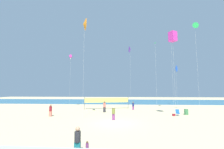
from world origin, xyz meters
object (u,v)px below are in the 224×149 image
(kite_green_diamond, at_px, (155,47))
(mother_figure, at_px, (78,140))
(folding_beach_chair, at_px, (178,112))
(volleyball_net, at_px, (107,101))
(kite_blue_tube, at_px, (171,39))
(kite_blue_delta, at_px, (176,69))
(toddler_figure, at_px, (87,147))
(beachgoer_maroon_shirt, at_px, (51,110))
(trash_barrel, at_px, (186,112))
(beach_handbag, at_px, (174,115))
(kite_orange_delta, at_px, (84,24))
(beachgoer_coral_shirt, at_px, (104,106))
(kite_magenta_box, at_px, (173,37))
(kite_violet_delta, at_px, (130,50))
(kite_green_delta, at_px, (195,26))
(beachgoer_navy_shirt, at_px, (133,106))
(kite_magenta_tube, at_px, (71,57))
(beachgoer_olive_shirt, at_px, (113,113))

(kite_green_diamond, bearing_deg, mother_figure, -116.45)
(folding_beach_chair, bearing_deg, volleyball_net, 139.64)
(folding_beach_chair, relative_size, kite_blue_tube, 0.06)
(kite_green_diamond, distance_m, kite_blue_delta, 13.73)
(toddler_figure, xyz_separation_m, beachgoer_maroon_shirt, (-8.21, 12.08, 0.48))
(mother_figure, xyz_separation_m, kite_green_diamond, (8.41, 16.90, 10.29))
(trash_barrel, height_order, beach_handbag, trash_barrel)
(folding_beach_chair, relative_size, kite_orange_delta, 0.06)
(beachgoer_coral_shirt, xyz_separation_m, kite_orange_delta, (-2.22, -5.73, 12.00))
(beachgoer_maroon_shirt, bearing_deg, kite_orange_delta, 64.05)
(mother_figure, bearing_deg, beach_handbag, 54.88)
(trash_barrel, bearing_deg, beach_handbag, -151.29)
(kite_magenta_box, distance_m, kite_violet_delta, 17.59)
(mother_figure, relative_size, volleyball_net, 0.19)
(kite_blue_tube, bearing_deg, kite_orange_delta, -149.94)
(toddler_figure, height_order, kite_green_delta, kite_green_delta)
(beach_handbag, relative_size, kite_violet_delta, 0.03)
(volleyball_net, bearing_deg, mother_figure, -88.69)
(kite_green_delta, xyz_separation_m, kite_blue_tube, (-2.56, 4.09, -0.62))
(kite_magenta_box, bearing_deg, folding_beach_chair, 66.52)
(kite_magenta_box, bearing_deg, volleyball_net, 136.88)
(beachgoer_maroon_shirt, height_order, volleyball_net, volleyball_net)
(beach_handbag, relative_size, kite_green_delta, 0.03)
(kite_green_diamond, bearing_deg, kite_blue_tube, 35.00)
(kite_green_diamond, height_order, kite_blue_tube, kite_blue_tube)
(beachgoer_coral_shirt, bearing_deg, toddler_figure, -34.52)
(folding_beach_chair, xyz_separation_m, kite_blue_delta, (4.95, 14.12, 8.47))
(kite_blue_delta, height_order, kite_blue_tube, kite_blue_tube)
(volleyball_net, relative_size, kite_green_delta, 0.59)
(toddler_figure, xyz_separation_m, volleyball_net, (-1.05, 20.90, 1.22))
(beachgoer_navy_shirt, distance_m, kite_magenta_tube, 16.98)
(toddler_figure, bearing_deg, folding_beach_chair, 65.51)
(beachgoer_olive_shirt, xyz_separation_m, kite_violet_delta, (3.10, 17.93, 12.94))
(folding_beach_chair, bearing_deg, trash_barrel, 19.04)
(folding_beach_chair, bearing_deg, kite_blue_delta, 61.28)
(trash_barrel, height_order, kite_blue_tube, kite_blue_tube)
(beachgoer_maroon_shirt, bearing_deg, kite_blue_delta, 112.00)
(kite_green_delta, bearing_deg, beachgoer_maroon_shirt, -171.84)
(mother_figure, xyz_separation_m, kite_orange_delta, (-2.63, 10.94, 12.12))
(beach_handbag, xyz_separation_m, kite_magenta_tube, (-18.73, 8.81, 10.87))
(kite_green_delta, height_order, kite_blue_tube, kite_green_delta)
(beachgoer_olive_shirt, xyz_separation_m, volleyball_net, (-2.00, 10.76, 0.73))
(folding_beach_chair, bearing_deg, kite_blue_tube, 68.06)
(beachgoer_coral_shirt, bearing_deg, mother_figure, -36.51)
(beachgoer_olive_shirt, bearing_deg, kite_green_diamond, -55.85)
(kite_magenta_tube, bearing_deg, trash_barrel, -19.79)
(beach_handbag, height_order, kite_violet_delta, kite_violet_delta)
(kite_green_delta, bearing_deg, beachgoer_navy_shirt, 154.51)
(beach_handbag, bearing_deg, beachgoer_maroon_shirt, -174.67)
(beachgoer_navy_shirt, relative_size, kite_green_delta, 0.10)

